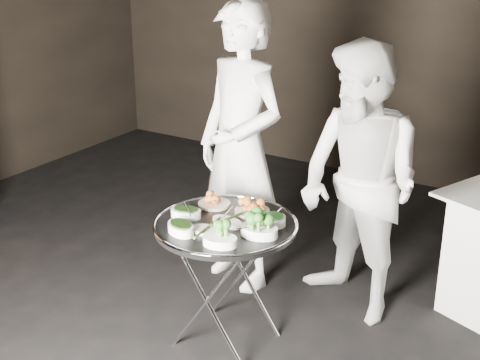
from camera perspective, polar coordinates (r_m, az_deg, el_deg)
The scene contains 15 objects.
wall_back at distance 6.21m, azimuth 12.93°, elevation 13.45°, with size 6.00×0.05×3.00m, color black.
tray_stand at distance 3.78m, azimuth -1.21°, elevation -8.38°, with size 0.50×0.42×0.73m.
serving_tray at distance 3.63m, azimuth -1.25°, elevation -3.85°, with size 0.79×0.79×0.04m.
potato_plate_a at distance 3.84m, azimuth -2.22°, elevation -1.77°, with size 0.19×0.19×0.07m.
potato_plate_b at distance 3.74m, azimuth 1.05°, elevation -2.38°, with size 0.20×0.20×0.07m.
greens_bowl at distance 3.59m, azimuth 2.87°, elevation -3.33°, with size 0.13×0.13×0.08m.
asparagus_plate_a at distance 3.61m, azimuth -1.09°, elevation -3.50°, with size 0.22×0.15×0.04m.
asparagus_plate_b at distance 3.52m, azimuth -2.77°, elevation -4.22°, with size 0.21×0.13×0.04m.
spinach_bowl_a at distance 3.70m, azimuth -4.64°, elevation -2.71°, with size 0.20×0.15×0.07m.
spinach_bowl_b at distance 3.52m, azimuth -5.09°, elevation -3.99°, with size 0.21×0.18×0.08m.
broccoli_bowl_a at distance 3.47m, azimuth 1.64°, elevation -4.19°, with size 0.22×0.18×0.08m.
broccoli_bowl_b at distance 3.37m, azimuth -1.72°, elevation -5.06°, with size 0.20×0.17×0.07m.
serving_utensils at distance 3.65m, azimuth -0.45°, elevation -2.62°, with size 0.59×0.43×0.01m.
waiter_left at distance 4.24m, azimuth 0.08°, elevation 2.74°, with size 0.68×0.45×1.87m, color silver.
waiter_right at distance 3.97m, azimuth 10.18°, elevation -0.40°, with size 0.81×0.63×1.68m, color silver.
Camera 1 is at (2.02, -2.29, 2.27)m, focal length 50.00 mm.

